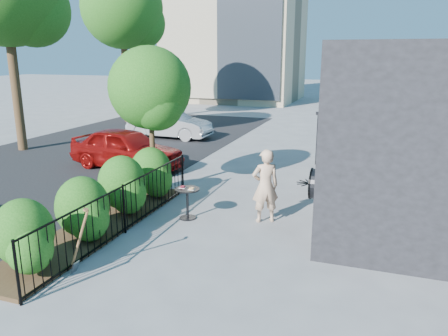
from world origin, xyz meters
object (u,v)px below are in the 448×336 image
at_px(patio_tree, 152,93).
at_px(car_silver, 169,124).
at_px(cafe_table, 187,198).
at_px(street_tree_far, 123,13).
at_px(shovel, 79,244).
at_px(car_red, 126,148).
at_px(woman, 265,186).

relative_size(patio_tree, car_silver, 1.00).
bearing_deg(cafe_table, street_tree_far, 126.37).
xyz_separation_m(street_tree_far, shovel, (8.68, -15.80, -5.36)).
bearing_deg(car_silver, street_tree_far, 52.49).
height_order(patio_tree, car_silver, patio_tree).
relative_size(patio_tree, cafe_table, 5.02).
distance_m(patio_tree, car_red, 3.68).
height_order(street_tree_far, car_red, street_tree_far).
distance_m(patio_tree, car_silver, 8.54).
bearing_deg(woman, car_silver, -81.84).
relative_size(cafe_table, shovel, 0.61).
xyz_separation_m(patio_tree, shovel, (0.98, -4.60, -2.20)).
bearing_deg(shovel, car_red, 115.43).
bearing_deg(street_tree_far, patio_tree, -55.49).
bearing_deg(car_silver, woman, -140.26).
relative_size(woman, shovel, 1.34).
relative_size(car_red, car_silver, 1.02).
bearing_deg(shovel, cafe_table, 77.57).
bearing_deg(street_tree_far, car_red, -58.87).
height_order(street_tree_far, shovel, street_tree_far).
bearing_deg(cafe_table, woman, 13.80).
bearing_deg(car_silver, patio_tree, -154.51).
height_order(patio_tree, shovel, patio_tree).
distance_m(cafe_table, woman, 1.84).
xyz_separation_m(woman, shovel, (-2.44, -3.52, -0.29)).
height_order(shovel, car_red, car_red).
bearing_deg(cafe_table, car_silver, 118.65).
xyz_separation_m(woman, car_red, (-5.62, 3.18, -0.17)).
bearing_deg(car_red, shovel, -146.28).
distance_m(street_tree_far, woman, 17.33).
height_order(shovel, car_silver, car_silver).
bearing_deg(shovel, car_silver, 109.39).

